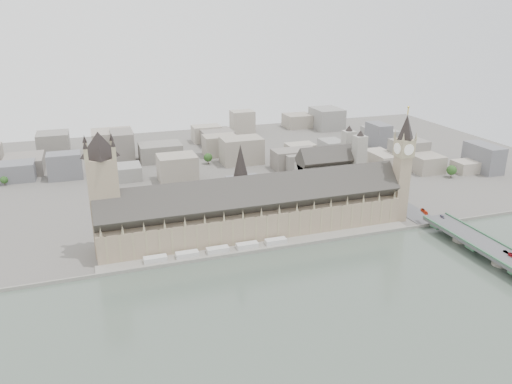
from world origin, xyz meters
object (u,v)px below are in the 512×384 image
object	(u,v)px
westminster_abbey	(330,171)
car_approach	(442,217)
elizabeth_tower	(403,161)
westminster_bridge	(493,255)
red_bus_north	(424,212)
palace_of_westminster	(254,211)
car_silver	(506,252)
victoria_tower	(104,188)

from	to	relation	value
westminster_abbey	car_approach	distance (m)	128.94
elizabeth_tower	car_approach	world-z (taller)	elizabeth_tower
westminster_bridge	red_bus_north	world-z (taller)	red_bus_north
palace_of_westminster	westminster_abbey	xyz separation A→B (m)	(110.92, 75.30, 2.38)
red_bus_north	car_silver	bearing A→B (deg)	-72.20
elizabeth_tower	westminster_abbey	bearing A→B (deg)	107.29
palace_of_westminster	westminster_abbey	size ratio (longest dim) A/B	3.90
palace_of_westminster	car_silver	bearing A→B (deg)	-34.69
elizabeth_tower	car_approach	xyz separation A→B (m)	(27.31, -29.07, -47.02)
westminster_abbey	car_approach	world-z (taller)	westminster_abbey
westminster_bridge	red_bus_north	xyz separation A→B (m)	(-5.90, 80.46, 6.61)
elizabeth_tower	car_approach	size ratio (longest dim) A/B	19.03
car_approach	westminster_bridge	bearing A→B (deg)	-89.69
palace_of_westminster	victoria_tower	xyz separation A→B (m)	(-122.00, 6.30, 32.50)
elizabeth_tower	victoria_tower	bearing A→B (deg)	176.04
victoria_tower	westminster_abbey	distance (m)	244.79
westminster_abbey	car_silver	distance (m)	198.36
elizabeth_tower	westminster_abbey	distance (m)	96.91
westminster_abbey	car_silver	size ratio (longest dim) A/B	15.12
palace_of_westminster	red_bus_north	distance (m)	158.75
victoria_tower	car_silver	xyz separation A→B (m)	(287.81, -121.09, -44.21)
palace_of_westminster	westminster_bridge	bearing A→B (deg)	-33.49
palace_of_westminster	red_bus_north	size ratio (longest dim) A/B	24.83
red_bus_north	westminster_abbey	bearing A→B (deg)	125.38
victoria_tower	car_approach	world-z (taller)	victoria_tower
elizabeth_tower	car_approach	distance (m)	61.65
palace_of_westminster	car_silver	xyz separation A→B (m)	(165.81, -114.79, -11.71)
red_bus_north	palace_of_westminster	bearing A→B (deg)	-178.22
car_silver	red_bus_north	bearing A→B (deg)	94.54
victoria_tower	car_silver	size ratio (longest dim) A/B	22.24
car_approach	elizabeth_tower	bearing A→B (deg)	136.38
elizabeth_tower	car_silver	distance (m)	116.70
elizabeth_tower	westminster_abbey	xyz separation A→B (m)	(-27.08, 87.00, -33.01)
red_bus_north	car_silver	xyz separation A→B (m)	(9.72, -88.04, -0.75)
westminster_bridge	westminster_abbey	bearing A→B (deg)	105.64
elizabeth_tower	red_bus_north	size ratio (longest dim) A/B	10.07
palace_of_westminster	victoria_tower	bearing A→B (deg)	177.04
elizabeth_tower	westminster_abbey	world-z (taller)	elizabeth_tower
victoria_tower	car_approach	bearing A→B (deg)	-9.30
westminster_abbey	car_silver	xyz separation A→B (m)	(54.89, -190.09, -14.09)
palace_of_westminster	westminster_bridge	xyz separation A→B (m)	(162.00, -107.20, -17.58)
elizabeth_tower	victoria_tower	distance (m)	260.64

